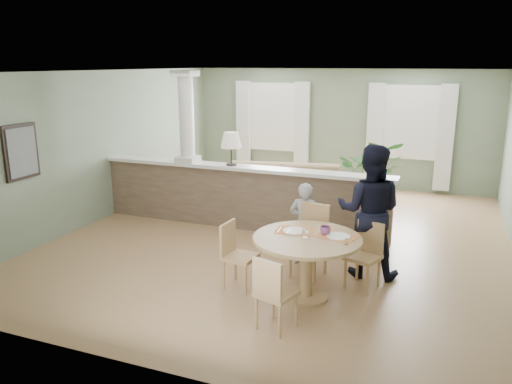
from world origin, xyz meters
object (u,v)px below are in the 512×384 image
at_px(dining_table, 308,250).
at_px(chair_near, 273,291).
at_px(chair_far_man, 366,252).
at_px(chair_far_boy, 311,236).
at_px(houseplant, 371,174).
at_px(child_person, 304,224).
at_px(sofa, 281,188).
at_px(chair_side, 235,252).
at_px(man_person, 369,211).

height_order(dining_table, chair_near, dining_table).
bearing_deg(chair_near, chair_far_man, -99.69).
height_order(chair_far_boy, chair_far_man, chair_far_boy).
relative_size(houseplant, chair_far_boy, 1.45).
xyz_separation_m(houseplant, dining_table, (-0.13, -4.18, -0.08)).
bearing_deg(child_person, chair_far_boy, 119.48).
xyz_separation_m(sofa, chair_side, (0.57, -3.57, 0.04)).
height_order(dining_table, child_person, child_person).
relative_size(dining_table, man_person, 0.73).
bearing_deg(chair_near, sofa, -55.94).
bearing_deg(houseplant, chair_side, -104.49).
xyz_separation_m(chair_near, chair_side, (-0.82, 0.88, 0.01)).
height_order(chair_near, man_person, man_person).
bearing_deg(sofa, chair_near, -83.53).
xyz_separation_m(chair_far_man, chair_side, (-1.56, -0.61, 0.00)).
bearing_deg(child_person, houseplant, -99.69).
bearing_deg(man_person, houseplant, -84.60).
xyz_separation_m(chair_near, child_person, (-0.20, 1.93, 0.13)).
distance_m(dining_table, chair_side, 0.96).
relative_size(dining_table, chair_far_boy, 1.34).
xyz_separation_m(chair_far_boy, chair_far_man, (0.76, -0.13, -0.07)).
relative_size(chair_far_boy, chair_near, 1.15).
relative_size(sofa, chair_far_man, 3.45).
xyz_separation_m(chair_side, child_person, (0.62, 1.05, 0.13)).
height_order(chair_far_man, chair_near, chair_far_man).
bearing_deg(child_person, chair_side, 58.14).
bearing_deg(chair_far_man, child_person, 174.44).
relative_size(houseplant, dining_table, 1.08).
bearing_deg(chair_far_boy, child_person, 130.71).
xyz_separation_m(chair_near, man_person, (0.70, 1.88, 0.44)).
bearing_deg(chair_far_man, chair_side, -139.42).
relative_size(chair_near, child_person, 0.70).
relative_size(dining_table, child_person, 1.09).
bearing_deg(man_person, chair_side, 30.98).
height_order(chair_far_boy, man_person, man_person).
distance_m(chair_far_man, chair_side, 1.68).
height_order(chair_far_boy, chair_side, chair_far_boy).
xyz_separation_m(dining_table, child_person, (-0.33, 1.03, -0.03)).
bearing_deg(chair_far_man, chair_far_boy, -170.65).
height_order(chair_side, child_person, child_person).
distance_m(houseplant, chair_side, 4.34).
bearing_deg(sofa, chair_side, -91.81).
relative_size(houseplant, man_person, 0.79).
relative_size(chair_near, man_person, 0.47).
relative_size(sofa, man_person, 1.63).
xyz_separation_m(sofa, chair_far_man, (2.13, -2.96, 0.04)).
xyz_separation_m(chair_far_man, child_person, (-0.94, 0.43, 0.13)).
xyz_separation_m(chair_far_man, man_person, (-0.04, 0.39, 0.43)).
height_order(dining_table, chair_far_man, dining_table).
relative_size(dining_table, chair_far_man, 1.54).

